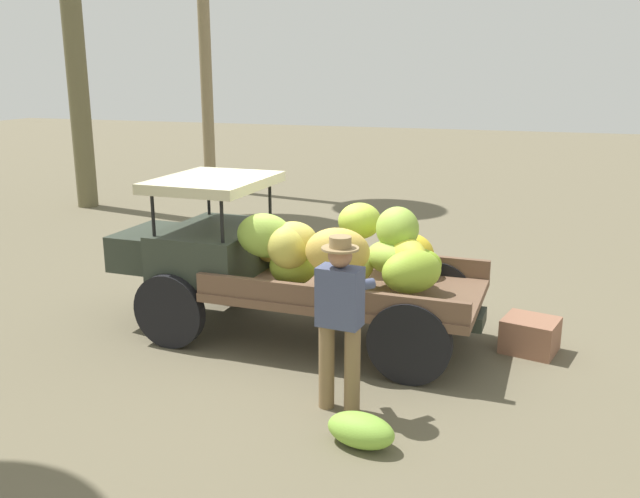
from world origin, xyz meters
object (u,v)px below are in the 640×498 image
Objects in this scene: truck at (292,260)px; farmer at (340,313)px; loose_banana_bunch at (361,430)px; wooden_crate at (530,335)px.

truck is 1.88m from farmer.
farmer is 2.75× the size of loose_banana_bunch.
farmer is at bearing 125.59° from truck.
wooden_crate is at bearing -116.72° from loose_banana_bunch.
farmer reaches higher than loose_banana_bunch.
wooden_crate reaches higher than loose_banana_bunch.
loose_banana_bunch is (-1.42, 2.13, -0.82)m from truck.
loose_banana_bunch is (-0.36, 0.57, -0.82)m from farmer.
loose_banana_bunch is (1.29, 2.57, -0.05)m from wooden_crate.
truck is 7.77× the size of wooden_crate.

